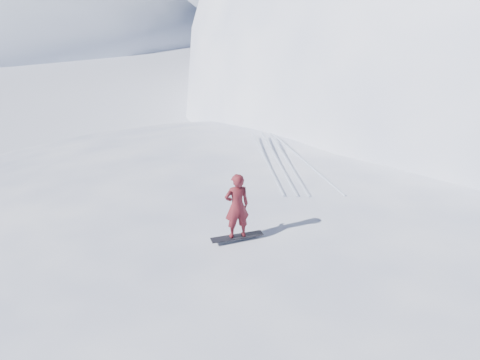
{
  "coord_description": "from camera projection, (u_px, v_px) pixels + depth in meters",
  "views": [
    {
      "loc": [
        -1.39,
        -9.86,
        8.33
      ],
      "look_at": [
        -2.21,
        1.11,
        3.5
      ],
      "focal_mm": 35.0,
      "sensor_mm": 36.0,
      "label": 1
    }
  ],
  "objects": [
    {
      "name": "near_ridge",
      "position": [
        344.0,
        260.0,
        14.92
      ],
      "size": [
        36.0,
        28.0,
        4.8
      ],
      "primitive_type": "ellipsoid",
      "color": "white",
      "rests_on": "ground"
    },
    {
      "name": "ground",
      "position": [
        321.0,
        322.0,
        12.25
      ],
      "size": [
        400.0,
        400.0,
        0.0
      ],
      "primitive_type": "plane",
      "color": "white",
      "rests_on": "ground"
    },
    {
      "name": "far_ridge_c",
      "position": [
        121.0,
        12.0,
        115.44
      ],
      "size": [
        140.0,
        90.0,
        36.0
      ],
      "primitive_type": "ellipsoid",
      "color": "white",
      "rests_on": "ground"
    },
    {
      "name": "snowboarder",
      "position": [
        237.0,
        206.0,
        11.2
      ],
      "size": [
        0.71,
        0.6,
        1.67
      ],
      "primitive_type": "imported",
      "rotation": [
        0.0,
        0.0,
        3.52
      ],
      "color": "maroon",
      "rests_on": "snowboard"
    },
    {
      "name": "wind_bumps",
      "position": [
        296.0,
        274.0,
        14.23
      ],
      "size": [
        16.0,
        14.4,
        1.0
      ],
      "color": "white",
      "rests_on": "ground"
    },
    {
      "name": "peak_shoulder",
      "position": [
        453.0,
        117.0,
        29.83
      ],
      "size": [
        28.0,
        24.0,
        18.0
      ],
      "primitive_type": "ellipsoid",
      "color": "white",
      "rests_on": "ground"
    },
    {
      "name": "snowboard",
      "position": [
        237.0,
        237.0,
        11.54
      ],
      "size": [
        1.31,
        0.71,
        0.02
      ],
      "primitive_type": "cube",
      "rotation": [
        0.0,
        0.0,
        0.38
      ],
      "color": "black",
      "rests_on": "near_ridge"
    },
    {
      "name": "board_tracks",
      "position": [
        283.0,
        159.0,
        16.35
      ],
      "size": [
        3.07,
        5.89,
        0.04
      ],
      "color": "silver",
      "rests_on": "ground"
    }
  ]
}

